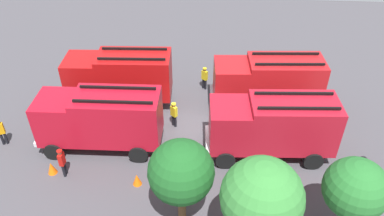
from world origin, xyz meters
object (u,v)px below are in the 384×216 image
object	(u,v)px
firefighter_0	(62,161)
firefighter_3	(205,77)
fire_truck_1	(120,75)
firefighter_4	(174,113)
fire_truck_2	(273,125)
fire_truck_3	(101,118)
traffic_cone_0	(179,153)
fire_truck_0	(268,81)
traffic_cone_2	(137,179)
tree_2	(181,172)
traffic_cone_1	(52,168)
firefighter_2	(1,131)
tree_0	(355,189)
firefighter_1	(90,74)
tree_1	(262,198)

from	to	relation	value
firefighter_0	firefighter_3	bearing A→B (deg)	50.72
firefighter_0	fire_truck_1	bearing A→B (deg)	76.11
firefighter_4	fire_truck_2	bearing A→B (deg)	109.39
fire_truck_3	traffic_cone_0	size ratio (longest dim) A/B	11.91
fire_truck_0	traffic_cone_2	world-z (taller)	fire_truck_0
fire_truck_2	firefighter_0	xyz separation A→B (m)	(11.38, 2.70, -1.13)
firefighter_4	tree_2	xyz separation A→B (m)	(-1.24, 7.10, 2.18)
tree_2	traffic_cone_1	world-z (taller)	tree_2
traffic_cone_0	firefighter_0	bearing A→B (deg)	17.63
firefighter_4	traffic_cone_2	world-z (taller)	firefighter_4
fire_truck_0	fire_truck_2	distance (m)	4.58
firefighter_2	firefighter_4	bearing A→B (deg)	-99.04
tree_0	traffic_cone_0	xyz separation A→B (m)	(8.18, -4.42, -2.63)
traffic_cone_0	traffic_cone_2	distance (m)	3.08
fire_truck_0	tree_0	distance (m)	10.18
fire_truck_1	fire_truck_2	xyz separation A→B (m)	(-9.80, 4.47, 0.00)
fire_truck_1	firefighter_1	xyz separation A→B (m)	(2.83, -1.87, -1.19)
fire_truck_2	fire_truck_3	world-z (taller)	same
firefighter_0	tree_2	size ratio (longest dim) A/B	0.39
fire_truck_0	fire_truck_1	xyz separation A→B (m)	(9.90, 0.11, 0.00)
fire_truck_0	traffic_cone_1	xyz separation A→B (m)	(12.25, 7.18, -1.79)
firefighter_4	tree_1	distance (m)	10.13
fire_truck_3	traffic_cone_2	distance (m)	4.23
firefighter_2	firefighter_4	distance (m)	10.39
fire_truck_0	fire_truck_2	xyz separation A→B (m)	(0.10, 4.58, 0.00)
tree_1	traffic_cone_1	bearing A→B (deg)	-19.77
fire_truck_1	traffic_cone_2	bearing A→B (deg)	105.35
fire_truck_2	traffic_cone_2	size ratio (longest dim) A/B	10.59
firefighter_2	tree_2	distance (m)	12.36
tree_1	traffic_cone_2	xyz separation A→B (m)	(6.05, -3.49, -3.22)
fire_truck_1	fire_truck_3	distance (m)	4.65
firefighter_0	firefighter_3	xyz separation A→B (m)	(-7.21, -9.30, -0.05)
fire_truck_3	tree_2	xyz separation A→B (m)	(-5.17, 4.83, 1.02)
fire_truck_0	traffic_cone_0	size ratio (longest dim) A/B	12.06
fire_truck_0	firefighter_0	size ratio (longest dim) A/B	4.06
firefighter_3	fire_truck_3	bearing A→B (deg)	176.87
fire_truck_3	firefighter_3	distance (m)	8.89
tree_0	traffic_cone_1	size ratio (longest dim) A/B	5.93
firefighter_3	traffic_cone_0	bearing A→B (deg)	-151.57
fire_truck_1	firefighter_0	bearing A→B (deg)	74.33
fire_truck_0	firefighter_3	bearing A→B (deg)	-29.75
firefighter_2	traffic_cone_1	bearing A→B (deg)	-142.62
tree_2	traffic_cone_0	size ratio (longest dim) A/B	7.71
firefighter_2	traffic_cone_0	size ratio (longest dim) A/B	2.97
firefighter_1	firefighter_3	size ratio (longest dim) A/B	0.98
fire_truck_2	firefighter_2	distance (m)	15.98
traffic_cone_1	fire_truck_3	bearing A→B (deg)	-134.16
tree_2	fire_truck_1	bearing A→B (deg)	-61.40
firefighter_3	traffic_cone_0	xyz separation A→B (m)	(1.05, 7.34, -0.67)
fire_truck_1	tree_0	xyz separation A→B (m)	(-12.76, 9.63, 0.78)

